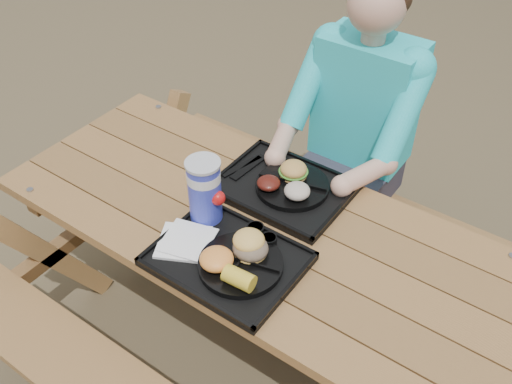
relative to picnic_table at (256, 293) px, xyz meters
The scene contains 18 objects.
ground 0.38m from the picnic_table, ahead, with size 60.00×60.00×0.00m, color #999999.
picnic_table is the anchor object (origin of this frame).
tray_near 0.44m from the picnic_table, 80.51° to the right, with size 0.45×0.35×0.02m, color black.
tray_far 0.43m from the picnic_table, 93.60° to the left, with size 0.45×0.35×0.02m, color black.
plate_near 0.46m from the picnic_table, 66.71° to the right, with size 0.26×0.26×0.02m, color black.
plate_far 0.45m from the picnic_table, 84.64° to the left, with size 0.26×0.26×0.02m, color black.
napkin_stack 0.48m from the picnic_table, 116.90° to the right, with size 0.16×0.16×0.02m, color white.
soda_cup 0.53m from the picnic_table, 146.03° to the right, with size 0.11×0.11×0.22m, color #1723B2.
condiment_bbq 0.42m from the picnic_table, 55.91° to the right, with size 0.06×0.06×0.03m, color black.
condiment_mustard 0.43m from the picnic_table, 36.60° to the right, with size 0.05×0.05×0.03m, color gold.
sandwich 0.50m from the picnic_table, 60.00° to the right, with size 0.10×0.10×0.11m, color #F8BD57, non-canonical shape.
mac_cheese 0.51m from the picnic_table, 81.67° to the right, with size 0.10×0.10×0.05m, color #FFA143.
corn_cob 0.54m from the picnic_table, 63.81° to the right, with size 0.09×0.09×0.05m, color yellow, non-canonical shape.
cutlery_far 0.48m from the picnic_table, 131.21° to the left, with size 0.03×0.18×0.01m, color black.
burger 0.51m from the picnic_table, 90.67° to the left, with size 0.10×0.10×0.09m, color gold, non-canonical shape.
baked_beans 0.45m from the picnic_table, 106.71° to the left, with size 0.08×0.08×0.04m, color #521710.
potato_salad 0.47m from the picnic_table, 65.36° to the left, with size 0.09×0.09×0.05m, color beige.
diner 0.75m from the picnic_table, 87.63° to the left, with size 0.48×0.84×1.28m, color teal, non-canonical shape.
Camera 1 is at (0.80, -1.13, 2.07)m, focal length 40.00 mm.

